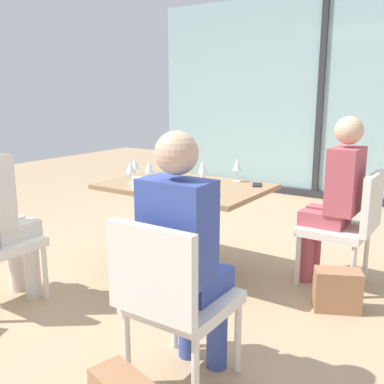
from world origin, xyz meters
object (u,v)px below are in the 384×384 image
Objects in this scene: chair_far_right at (349,222)px; cell_phone_on_table at (257,185)px; wine_glass_2 at (203,167)px; wine_glass_3 at (237,165)px; person_far_right at (336,193)px; wine_glass_4 at (130,167)px; wine_glass_1 at (202,178)px; person_front_right at (185,247)px; coffee_cup at (137,183)px; dining_table_main at (185,209)px; wine_glass_6 at (135,163)px; wine_glass_5 at (169,174)px; handbag_0 at (337,290)px; chair_front_right at (172,295)px; wine_glass_0 at (149,167)px.

chair_far_right is 6.04× the size of cell_phone_on_table.
wine_glass_3 is at bearing 54.33° from wine_glass_2.
wine_glass_2 is 0.44m from cell_phone_on_table.
wine_glass_4 is at bearing -152.74° from person_far_right.
person_front_right is at bearing -63.06° from wine_glass_1.
wine_glass_2 is at bearing 53.18° from coffee_cup.
dining_table_main is 6.66× the size of wine_glass_6.
wine_glass_5 reaches higher than handbag_0.
wine_glass_6 reaches higher than handbag_0.
wine_glass_2 is at bearing 32.95° from dining_table_main.
person_far_right is at bearing 33.87° from coffee_cup.
wine_glass_1 is 1.17m from handbag_0.
wine_glass_1 is at bearing -17.05° from wine_glass_6.
chair_front_right reaches higher than coffee_cup.
chair_far_right is 4.70× the size of wine_glass_3.
person_far_right is at bearing 180.00° from chair_far_right.
wine_glass_1 is (-0.41, 0.81, 0.16)m from person_front_right.
wine_glass_0 is (-1.25, -0.63, 0.16)m from person_far_right.
chair_front_right is at bearing -134.34° from handbag_0.
person_far_right is 4.20× the size of handbag_0.
chair_far_right is 1.54m from wine_glass_0.
wine_glass_0 is 0.14m from wine_glass_4.
person_far_right reaches higher than coffee_cup.
wine_glass_3 is at bearing 107.16° from chair_front_right.
person_far_right is at bearing 80.49° from person_front_right.
wine_glass_6 is (-1.47, -0.53, 0.16)m from person_far_right.
chair_front_right is at bearing -65.89° from wine_glass_1.
dining_table_main is at bearing 100.98° from wine_glass_5.
person_front_right is 0.92m from wine_glass_1.
wine_glass_2 is at bearing -156.02° from person_far_right.
wine_glass_6 is at bearing 136.18° from chair_front_right.
dining_table_main is 0.42m from wine_glass_0.
chair_front_right is at bearing -72.84° from wine_glass_3.
dining_table_main is 0.98× the size of person_far_right.
person_far_right reaches higher than wine_glass_1.
wine_glass_3 and wine_glass_5 have the same top height.
person_front_right reaches higher than handbag_0.
person_front_right is at bearing -55.59° from dining_table_main.
handbag_0 is at bearing -81.63° from chair_far_right.
cell_phone_on_table is (0.93, 0.33, -0.13)m from wine_glass_6.
wine_glass_4 is 2.06× the size of coffee_cup.
wine_glass_4 is (-1.10, 0.88, 0.16)m from person_front_right.
chair_front_right is at bearing -98.90° from person_far_right.
dining_table_main is 0.35m from wine_glass_2.
person_far_right reaches higher than cell_phone_on_table.
dining_table_main is 6.66× the size of wine_glass_0.
person_far_right and person_front_right have the same top height.
wine_glass_6 is at bearing 175.13° from cell_phone_on_table.
wine_glass_0 is 0.41m from wine_glass_2.
wine_glass_6 is (-0.74, -0.37, 0.00)m from wine_glass_3.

